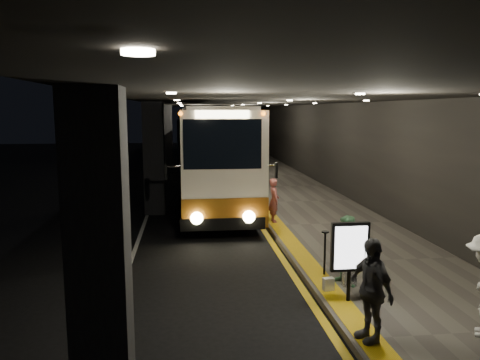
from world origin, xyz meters
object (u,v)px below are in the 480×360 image
stanchion_post (325,254)px  bag_polka (349,278)px  passenger_boarding (274,200)px  passenger_waiting_grey (371,289)px  bag_plain (328,284)px  info_sign (350,249)px  passenger_waiting_green (348,251)px  coach_second (206,146)px  coach_main (211,159)px

stanchion_post → bag_polka: bearing=-65.5°
passenger_boarding → stanchion_post: 5.45m
passenger_waiting_grey → bag_plain: passenger_waiting_grey is taller
info_sign → stanchion_post: size_ratio=1.58×
passenger_boarding → passenger_waiting_green: size_ratio=0.98×
passenger_waiting_green → passenger_waiting_grey: 2.55m
bag_plain → info_sign: info_sign is taller
coach_second → passenger_waiting_grey: bearing=-83.4°
info_sign → stanchion_post: (-0.04, 1.58, -0.60)m
bag_polka → stanchion_post: stanchion_post is taller
passenger_waiting_grey → bag_polka: 2.60m
passenger_waiting_green → stanchion_post: passenger_waiting_green is taller
passenger_boarding → bag_polka: bearing=-177.1°
coach_main → bag_plain: bearing=-80.6°
coach_second → passenger_waiting_grey: coach_second is taller
passenger_waiting_grey → bag_plain: bearing=165.3°
bag_plain → passenger_waiting_grey: bearing=-89.2°
coach_second → bag_polka: coach_second is taller
bag_polka → info_sign: info_sign is taller
bag_polka → stanchion_post: bearing=114.5°
passenger_boarding → info_sign: 7.03m
coach_main → info_sign: bearing=-80.0°
stanchion_post → passenger_boarding: bearing=92.2°
bag_polka → coach_main: bearing=103.1°
passenger_boarding → passenger_waiting_grey: passenger_waiting_grey is taller
passenger_waiting_grey → info_sign: size_ratio=1.08×
bag_plain → info_sign: (0.24, -0.60, 0.98)m
passenger_waiting_grey → coach_second: bearing=168.6°
coach_second → stanchion_post: size_ratio=10.63×
passenger_boarding → passenger_waiting_grey: bearing=178.0°
passenger_waiting_grey → stanchion_post: (0.18, 3.21, -0.38)m
coach_second → bag_plain: bearing=-83.1°
bag_polka → bag_plain: 0.60m
passenger_waiting_green → bag_polka: 0.61m
coach_second → bag_polka: 21.98m
info_sign → passenger_boarding: bearing=92.4°
bag_plain → passenger_waiting_green: bearing=28.3°
coach_main → stanchion_post: 10.30m
coach_main → info_sign: (2.20, -11.57, -0.68)m
coach_main → passenger_boarding: size_ratio=8.42×
passenger_boarding → passenger_waiting_grey: 8.65m
passenger_waiting_green → bag_plain: bearing=-95.0°
passenger_boarding → passenger_waiting_green: 6.17m
bag_plain → bag_polka: bearing=21.5°
coach_second → stanchion_post: coach_second is taller
passenger_boarding → stanchion_post: passenger_boarding is taller
passenger_waiting_grey → stanchion_post: size_ratio=1.71×
info_sign → passenger_waiting_grey: bearing=-96.9°
coach_main → info_sign: 11.80m
bag_polka → stanchion_post: (-0.35, 0.77, 0.34)m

